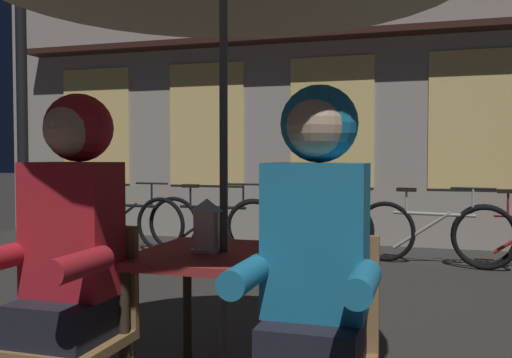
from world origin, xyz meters
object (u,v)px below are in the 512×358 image
(bicycle_third, at_px, (298,228))
(bicycle_fourth, at_px, (433,233))
(bicycle_second, at_px, (212,224))
(cafe_table, at_px, (224,275))
(lantern, at_px, (207,224))
(bicycle_nearest, at_px, (125,221))
(chair_left, at_px, (78,323))
(person_right_hooded, at_px, (315,248))
(person_left_hooded, at_px, (68,236))
(chair_right, at_px, (317,347))

(bicycle_third, relative_size, bicycle_fourth, 1.01)
(bicycle_second, distance_m, bicycle_fourth, 2.52)
(cafe_table, xyz_separation_m, bicycle_third, (-0.54, 3.90, -0.29))
(lantern, xyz_separation_m, bicycle_nearest, (-2.68, 3.95, -0.51))
(chair_left, xyz_separation_m, bicycle_fourth, (1.39, 4.29, -0.14))
(chair_left, xyz_separation_m, bicycle_nearest, (-2.27, 4.29, -0.14))
(chair_left, distance_m, person_right_hooded, 1.03)
(person_right_hooded, bearing_deg, cafe_table, 138.43)
(cafe_table, xyz_separation_m, person_right_hooded, (0.48, -0.43, 0.21))
(chair_left, bearing_deg, person_left_hooded, -90.00)
(chair_left, relative_size, bicycle_fourth, 0.52)
(bicycle_third, bearing_deg, chair_right, -76.54)
(cafe_table, distance_m, bicycle_nearest, 4.80)
(chair_right, xyz_separation_m, bicycle_fourth, (0.43, 4.29, -0.14))
(chair_left, distance_m, bicycle_third, 4.27)
(chair_right, relative_size, bicycle_second, 0.52)
(lantern, height_order, person_left_hooded, person_left_hooded)
(chair_left, xyz_separation_m, person_right_hooded, (0.96, -0.06, 0.36))
(bicycle_nearest, bearing_deg, person_left_hooded, -62.49)
(person_right_hooded, bearing_deg, chair_left, 176.61)
(bicycle_nearest, bearing_deg, bicycle_third, -0.54)
(person_right_hooded, distance_m, bicycle_fourth, 4.40)
(bicycle_fourth, bearing_deg, person_right_hooded, -95.61)
(lantern, relative_size, chair_right, 0.27)
(person_left_hooded, relative_size, bicycle_fourth, 0.84)
(bicycle_nearest, xyz_separation_m, bicycle_fourth, (3.65, -0.00, 0.00))
(person_right_hooded, relative_size, bicycle_nearest, 0.83)
(lantern, height_order, person_right_hooded, person_right_hooded)
(chair_right, relative_size, bicycle_third, 0.52)
(cafe_table, bearing_deg, bicycle_third, 97.91)
(lantern, bearing_deg, chair_left, -139.92)
(chair_left, bearing_deg, bicycle_second, 104.53)
(bicycle_nearest, bearing_deg, person_right_hooded, -53.44)
(chair_right, bearing_deg, bicycle_fourth, 84.32)
(chair_right, bearing_deg, bicycle_third, 103.46)
(lantern, distance_m, person_right_hooded, 0.68)
(chair_right, xyz_separation_m, person_left_hooded, (-0.96, -0.06, 0.36))
(bicycle_nearest, height_order, bicycle_second, same)
(bicycle_nearest, bearing_deg, lantern, -55.86)
(person_right_hooded, xyz_separation_m, bicycle_third, (-1.02, 4.33, -0.50))
(bicycle_third, bearing_deg, person_right_hooded, -76.71)
(bicycle_nearest, relative_size, bicycle_fourth, 1.01)
(lantern, xyz_separation_m, chair_right, (0.55, -0.35, -0.37))
(person_left_hooded, xyz_separation_m, bicycle_nearest, (-2.27, 4.35, -0.50))
(lantern, relative_size, bicycle_nearest, 0.14)
(person_right_hooded, bearing_deg, lantern, 143.73)
(chair_left, height_order, person_left_hooded, person_left_hooded)
(cafe_table, xyz_separation_m, lantern, (-0.07, -0.02, 0.22))
(bicycle_third, bearing_deg, lantern, -83.12)
(chair_right, bearing_deg, bicycle_second, 115.59)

